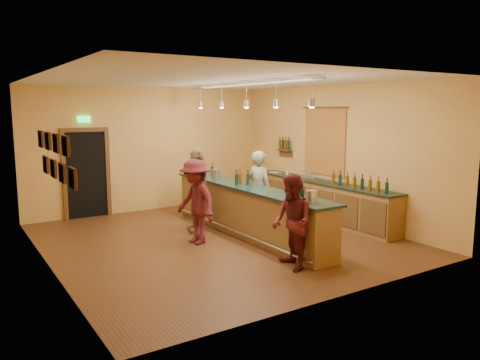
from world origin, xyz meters
TOP-DOWN VIEW (x-y plane):
  - floor at (0.00, 0.00)m, footprint 7.00×7.00m
  - ceiling at (0.00, 0.00)m, footprint 6.50×7.00m
  - wall_back at (0.00, 3.50)m, footprint 6.50×0.02m
  - wall_front at (0.00, -3.50)m, footprint 6.50×0.02m
  - wall_left at (-3.25, 0.00)m, footprint 0.02×7.00m
  - wall_right at (3.25, 0.00)m, footprint 0.02×7.00m
  - doorway at (-1.70, 3.47)m, footprint 1.15×0.09m
  - tapestry at (3.23, 0.40)m, footprint 0.03×1.40m
  - bottle_shelf at (3.17, 1.90)m, footprint 0.17×0.55m
  - picture_grid at (-3.21, -0.75)m, footprint 0.06×2.20m
  - back_counter at (2.97, 0.18)m, footprint 0.60×4.55m
  - tasting_bar at (0.69, -0.00)m, footprint 0.74×5.10m
  - pendant_track at (0.69, -0.00)m, footprint 0.11×4.60m
  - bartender at (1.24, 0.30)m, footprint 0.54×0.71m
  - customer_a at (0.14, -2.20)m, footprint 0.78×0.90m
  - customer_b at (-0.05, 0.79)m, footprint 0.74×1.15m
  - customer_c at (-0.50, 0.00)m, footprint 0.77×1.16m
  - bar_stool at (1.33, 0.76)m, footprint 0.38×0.38m

SIDE VIEW (x-z plane):
  - floor at x=0.00m, z-range 0.00..0.00m
  - back_counter at x=2.97m, z-range -0.15..1.12m
  - tasting_bar at x=0.69m, z-range -0.08..1.30m
  - bar_stool at x=1.33m, z-range 0.25..1.02m
  - customer_a at x=0.14m, z-range 0.00..1.59m
  - customer_c at x=-0.50m, z-range 0.00..1.68m
  - bartender at x=1.24m, z-range 0.00..1.74m
  - customer_b at x=-0.05m, z-range 0.00..1.82m
  - doorway at x=-1.70m, z-range -0.11..2.36m
  - wall_back at x=0.00m, z-range 0.00..3.20m
  - wall_front at x=0.00m, z-range 0.00..3.20m
  - wall_left at x=-3.25m, z-range 0.00..3.20m
  - wall_right at x=3.25m, z-range 0.00..3.20m
  - bottle_shelf at x=3.17m, z-range 1.39..1.94m
  - tapestry at x=3.23m, z-range 1.05..2.65m
  - picture_grid at x=-3.21m, z-range 1.60..2.30m
  - pendant_track at x=0.69m, z-range 2.73..3.24m
  - ceiling at x=0.00m, z-range 3.19..3.21m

